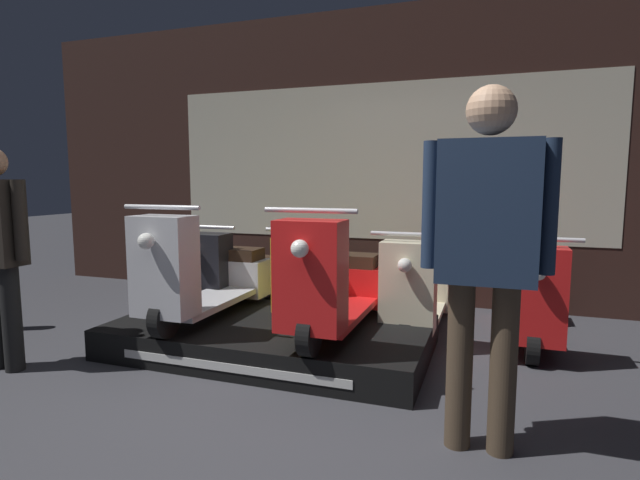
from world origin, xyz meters
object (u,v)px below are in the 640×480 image
scooter_backrow_2 (417,293)px  person_right_browsing (486,237)px  scooter_backrow_3 (529,301)px  scooter_display_left (203,276)px  scooter_display_right (334,285)px  scooter_backrow_1 (319,286)px  scooter_backrow_0 (233,279)px

scooter_backrow_2 → person_right_browsing: 2.09m
scooter_backrow_2 → scooter_backrow_3: same height
scooter_display_left → scooter_display_right: same height
scooter_display_right → scooter_backrow_3: bearing=35.3°
scooter_backrow_2 → scooter_display_left: bearing=-147.9°
scooter_backrow_2 → scooter_backrow_3: (0.93, 0.00, 0.00)m
scooter_backrow_1 → person_right_browsing: bearing=-50.9°
scooter_backrow_2 → person_right_browsing: person_right_browsing is taller
scooter_backrow_1 → person_right_browsing: 2.51m
scooter_backrow_0 → scooter_backrow_2: size_ratio=1.00×
scooter_backrow_1 → scooter_backrow_3: size_ratio=1.00×
scooter_backrow_3 → person_right_browsing: (-0.33, -1.87, 0.73)m
scooter_display_left → scooter_backrow_2: scooter_display_left is taller
scooter_backrow_1 → scooter_backrow_2: size_ratio=1.00×
scooter_display_right → scooter_backrow_2: 1.11m
scooter_backrow_0 → scooter_backrow_3: same height
scooter_display_left → scooter_backrow_0: size_ratio=1.00×
scooter_backrow_0 → person_right_browsing: size_ratio=0.88×
scooter_display_left → person_right_browsing: (2.16, -0.89, 0.49)m
scooter_backrow_1 → scooter_backrow_0: bearing=180.0°
scooter_backrow_2 → person_right_browsing: size_ratio=0.88×
scooter_display_right → scooter_backrow_1: bearing=115.3°
scooter_backrow_2 → scooter_backrow_1: bearing=180.0°
scooter_display_left → scooter_display_right: (1.10, 0.00, 0.00)m
scooter_display_right → person_right_browsing: 1.46m
scooter_display_left → scooter_backrow_0: 1.05m
scooter_display_right → scooter_backrow_2: size_ratio=1.00×
scooter_backrow_1 → scooter_backrow_3: bearing=0.0°
scooter_display_left → scooter_display_right: size_ratio=1.00×
scooter_display_right → scooter_backrow_0: bearing=144.7°
scooter_backrow_1 → scooter_backrow_2: 0.93m
scooter_display_right → scooter_backrow_1: scooter_display_right is taller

